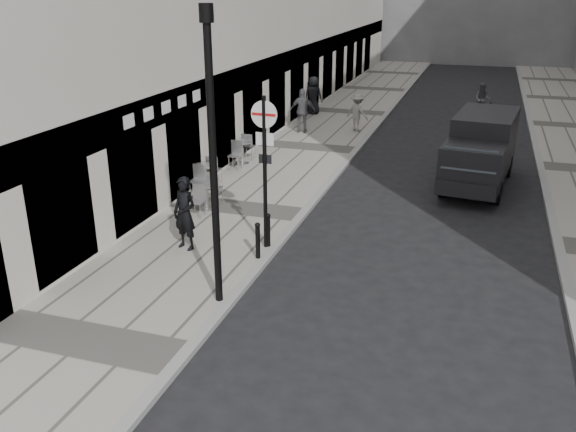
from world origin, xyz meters
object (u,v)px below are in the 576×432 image
object	(u,v)px
walking_man	(185,213)
lamppost	(212,148)
cyclist	(481,105)
sign_post	(265,153)
panel_van	(481,147)

from	to	relation	value
walking_man	lamppost	world-z (taller)	lamppost
cyclist	sign_post	bearing A→B (deg)	-98.17
panel_van	cyclist	world-z (taller)	panel_van
cyclist	panel_van	bearing A→B (deg)	-82.78
panel_van	cyclist	bearing A→B (deg)	97.52
sign_post	walking_man	bearing A→B (deg)	-156.32
walking_man	sign_post	size ratio (longest dim) A/B	0.49
lamppost	cyclist	size ratio (longest dim) A/B	3.41
sign_post	cyclist	world-z (taller)	sign_post
walking_man	lamppost	distance (m)	3.79
walking_man	cyclist	size ratio (longest dim) A/B	1.07
lamppost	panel_van	size ratio (longest dim) A/B	1.16
walking_man	sign_post	bearing A→B (deg)	37.39
sign_post	panel_van	distance (m)	8.99
sign_post	lamppost	xyz separation A→B (m)	(0.00, -2.95, 0.87)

